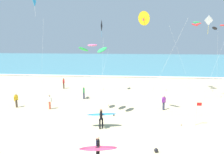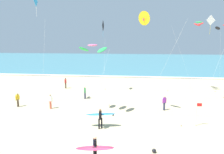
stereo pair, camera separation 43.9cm
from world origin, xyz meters
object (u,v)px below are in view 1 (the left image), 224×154
at_px(kite_arc_scarlet_far, 222,27).
at_px(surfer_lead, 98,148).
at_px(kite_arc_rose_near, 93,48).
at_px(kite_delta_golden_close, 144,19).
at_px(bystander_purple_top, 164,102).
at_px(bystander_green_top, 84,93).
at_px(kite_diamond_charcoal_high, 102,27).
at_px(bystander_yellow_top, 16,100).
at_px(kite_arc_emerald_mid, 196,24).
at_px(surfer_trailing, 101,116).
at_px(kite_diamond_cobalt_low, 35,7).
at_px(beach_ball, 156,150).
at_px(kite_diamond_ivory_distant, 209,24).
at_px(bystander_red_top, 64,83).
at_px(bystander_white_top, 50,102).
at_px(lifeguard_flag, 197,111).

bearing_deg(kite_arc_scarlet_far, surfer_lead, -125.45).
bearing_deg(kite_arc_scarlet_far, kite_arc_rose_near, -143.62).
bearing_deg(kite_delta_golden_close, bystander_purple_top, 29.97).
height_order(kite_arc_scarlet_far, bystander_green_top, kite_arc_scarlet_far).
relative_size(kite_diamond_charcoal_high, bystander_yellow_top, 6.14).
height_order(kite_diamond_charcoal_high, bystander_green_top, kite_diamond_charcoal_high).
bearing_deg(bystander_green_top, kite_arc_emerald_mid, 19.47).
height_order(surfer_trailing, kite_arc_emerald_mid, kite_arc_emerald_mid).
height_order(kite_diamond_cobalt_low, beach_ball, kite_diamond_cobalt_low).
xyz_separation_m(kite_arc_emerald_mid, kite_diamond_ivory_distant, (0.44, -3.59, -0.21)).
height_order(kite_diamond_cobalt_low, bystander_yellow_top, kite_diamond_cobalt_low).
bearing_deg(kite_arc_scarlet_far, bystander_green_top, -158.99).
bearing_deg(kite_diamond_ivory_distant, bystander_red_top, 169.15).
relative_size(bystander_white_top, bystander_green_top, 1.00).
relative_size(kite_arc_scarlet_far, kite_delta_golden_close, 0.94).
distance_m(kite_arc_rose_near, bystander_yellow_top, 10.45).
bearing_deg(kite_arc_emerald_mid, surfer_trailing, -129.46).
bearing_deg(kite_delta_golden_close, bystander_green_top, 146.24).
distance_m(kite_arc_scarlet_far, bystander_purple_top, 16.22).
xyz_separation_m(kite_diamond_ivory_distant, beach_ball, (-7.34, -13.39, -8.95)).
bearing_deg(surfer_trailing, bystander_white_top, 145.20).
height_order(bystander_white_top, bystander_red_top, same).
bearing_deg(bystander_red_top, surfer_trailing, -60.82).
xyz_separation_m(bystander_yellow_top, bystander_purple_top, (15.81, 0.58, 0.00)).
bearing_deg(kite_arc_scarlet_far, kite_diamond_charcoal_high, -167.30).
relative_size(kite_arc_emerald_mid, bystander_red_top, 6.05).
xyz_separation_m(bystander_yellow_top, beach_ball, (14.07, -8.02, -0.67)).
bearing_deg(bystander_green_top, kite_diamond_charcoal_high, 61.49).
height_order(kite_diamond_cobalt_low, bystander_white_top, kite_diamond_cobalt_low).
relative_size(kite_arc_rose_near, kite_diamond_charcoal_high, 0.70).
bearing_deg(surfer_lead, kite_diamond_charcoal_high, 96.90).
bearing_deg(surfer_trailing, kite_arc_scarlet_far, 45.38).
bearing_deg(kite_arc_scarlet_far, beach_ball, -120.31).
relative_size(surfer_lead, kite_diamond_charcoal_high, 0.24).
bearing_deg(bystander_yellow_top, beach_ball, -29.69).
distance_m(kite_delta_golden_close, bystander_purple_top, 8.80).
bearing_deg(bystander_yellow_top, kite_diamond_ivory_distant, 14.06).
xyz_separation_m(kite_arc_emerald_mid, beach_ball, (-6.90, -16.98, -9.16)).
relative_size(bystander_white_top, bystander_yellow_top, 1.00).
bearing_deg(surfer_trailing, kite_diamond_charcoal_high, 97.33).
xyz_separation_m(kite_arc_rose_near, kite_diamond_ivory_distant, (12.73, 6.51, 2.59)).
relative_size(bystander_green_top, lifeguard_flag, 0.76).
distance_m(bystander_yellow_top, bystander_purple_top, 15.82).
bearing_deg(bystander_yellow_top, kite_arc_scarlet_far, 23.61).
bearing_deg(beach_ball, kite_arc_scarlet_far, 59.69).
height_order(bystander_white_top, bystander_yellow_top, same).
bearing_deg(bystander_red_top, kite_diamond_cobalt_low, -91.06).
relative_size(kite_diamond_cobalt_low, bystander_green_top, 7.41).
xyz_separation_m(bystander_white_top, lifeguard_flag, (14.21, -3.00, 0.45)).
relative_size(kite_delta_golden_close, beach_ball, 35.32).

